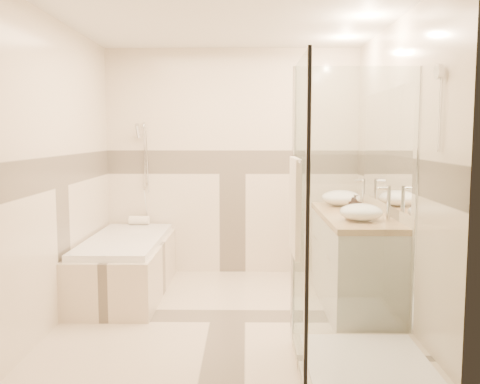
{
  "coord_description": "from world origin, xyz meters",
  "views": [
    {
      "loc": [
        0.16,
        -4.46,
        1.56
      ],
      "look_at": [
        0.1,
        0.25,
        1.05
      ],
      "focal_mm": 40.0,
      "sensor_mm": 36.0,
      "label": 1
    }
  ],
  "objects_px": {
    "vanity": "(353,260)",
    "vessel_sink_far": "(361,212)",
    "shower_enclosure": "(347,292)",
    "amenity_bottle_b": "(353,206)",
    "vessel_sink_near": "(341,198)",
    "amenity_bottle_a": "(355,205)",
    "bathtub": "(126,263)"
  },
  "relations": [
    {
      "from": "vanity",
      "to": "vessel_sink_far",
      "type": "height_order",
      "value": "vessel_sink_far"
    },
    {
      "from": "vanity",
      "to": "vessel_sink_far",
      "type": "distance_m",
      "value": 0.63
    },
    {
      "from": "shower_enclosure",
      "to": "amenity_bottle_b",
      "type": "height_order",
      "value": "shower_enclosure"
    },
    {
      "from": "vessel_sink_near",
      "to": "amenity_bottle_a",
      "type": "height_order",
      "value": "amenity_bottle_a"
    },
    {
      "from": "vessel_sink_near",
      "to": "shower_enclosure",
      "type": "bearing_deg",
      "value": -98.51
    },
    {
      "from": "amenity_bottle_a",
      "to": "bathtub",
      "type": "bearing_deg",
      "value": 167.13
    },
    {
      "from": "vessel_sink_far",
      "to": "amenity_bottle_a",
      "type": "distance_m",
      "value": 0.25
    },
    {
      "from": "bathtub",
      "to": "shower_enclosure",
      "type": "xyz_separation_m",
      "value": [
        1.86,
        -1.62,
        0.2
      ]
    },
    {
      "from": "amenity_bottle_a",
      "to": "amenity_bottle_b",
      "type": "xyz_separation_m",
      "value": [
        0.0,
        0.1,
        -0.02
      ]
    },
    {
      "from": "vessel_sink_near",
      "to": "amenity_bottle_b",
      "type": "height_order",
      "value": "same"
    },
    {
      "from": "vanity",
      "to": "amenity_bottle_b",
      "type": "bearing_deg",
      "value": -115.8
    },
    {
      "from": "vanity",
      "to": "shower_enclosure",
      "type": "height_order",
      "value": "shower_enclosure"
    },
    {
      "from": "bathtub",
      "to": "vessel_sink_far",
      "type": "bearing_deg",
      "value": -19.08
    },
    {
      "from": "vessel_sink_near",
      "to": "amenity_bottle_a",
      "type": "relative_size",
      "value": 2.08
    },
    {
      "from": "bathtub",
      "to": "amenity_bottle_b",
      "type": "distance_m",
      "value": 2.25
    },
    {
      "from": "bathtub",
      "to": "vanity",
      "type": "xyz_separation_m",
      "value": [
        2.15,
        -0.35,
        0.12
      ]
    },
    {
      "from": "bathtub",
      "to": "amenity_bottle_a",
      "type": "distance_m",
      "value": 2.28
    },
    {
      "from": "vessel_sink_near",
      "to": "amenity_bottle_b",
      "type": "distance_m",
      "value": 0.59
    },
    {
      "from": "vessel_sink_far",
      "to": "shower_enclosure",
      "type": "bearing_deg",
      "value": -107.15
    },
    {
      "from": "bathtub",
      "to": "amenity_bottle_b",
      "type": "height_order",
      "value": "amenity_bottle_b"
    },
    {
      "from": "vessel_sink_near",
      "to": "amenity_bottle_a",
      "type": "xyz_separation_m",
      "value": [
        0.0,
        -0.69,
        0.02
      ]
    },
    {
      "from": "vanity",
      "to": "amenity_bottle_b",
      "type": "height_order",
      "value": "amenity_bottle_b"
    },
    {
      "from": "vanity",
      "to": "amenity_bottle_a",
      "type": "height_order",
      "value": "amenity_bottle_a"
    },
    {
      "from": "shower_enclosure",
      "to": "vessel_sink_near",
      "type": "bearing_deg",
      "value": 81.49
    },
    {
      "from": "bathtub",
      "to": "vessel_sink_near",
      "type": "relative_size",
      "value": 4.4
    },
    {
      "from": "vessel_sink_far",
      "to": "vanity",
      "type": "bearing_deg",
      "value": 87.04
    },
    {
      "from": "vanity",
      "to": "amenity_bottle_a",
      "type": "distance_m",
      "value": 0.53
    },
    {
      "from": "bathtub",
      "to": "vessel_sink_far",
      "type": "xyz_separation_m",
      "value": [
        2.13,
        -0.74,
        0.61
      ]
    },
    {
      "from": "shower_enclosure",
      "to": "vessel_sink_near",
      "type": "height_order",
      "value": "shower_enclosure"
    },
    {
      "from": "vessel_sink_near",
      "to": "amenity_bottle_a",
      "type": "distance_m",
      "value": 0.69
    },
    {
      "from": "amenity_bottle_a",
      "to": "amenity_bottle_b",
      "type": "height_order",
      "value": "amenity_bottle_a"
    },
    {
      "from": "shower_enclosure",
      "to": "vessel_sink_far",
      "type": "relative_size",
      "value": 5.77
    }
  ]
}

